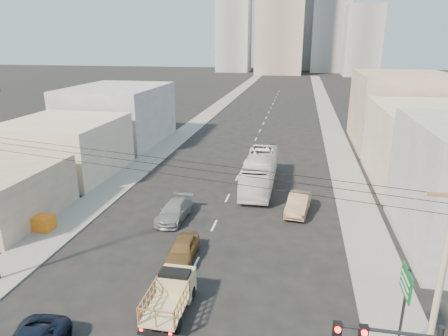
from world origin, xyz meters
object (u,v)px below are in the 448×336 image
(sedan_tan, at_px, (298,204))
(green_sign, at_px, (405,294))
(crate_stack, at_px, (41,223))
(city_bus, at_px, (260,171))
(sedan_brown, at_px, (183,249))
(sedan_grey, at_px, (174,211))
(utility_pole, at_px, (437,302))
(flatbed_pickup, at_px, (171,293))

(sedan_tan, height_order, green_sign, green_sign)
(sedan_tan, xyz_separation_m, crate_stack, (-19.57, -7.31, -0.11))
(sedan_tan, bearing_deg, city_bus, 131.23)
(crate_stack, bearing_deg, sedan_tan, 20.47)
(sedan_brown, bearing_deg, sedan_grey, 109.74)
(sedan_brown, bearing_deg, utility_pole, -40.37)
(green_sign, xyz_separation_m, utility_pole, (0.34, -2.50, 1.44))
(flatbed_pickup, height_order, city_bus, city_bus)
(sedan_tan, xyz_separation_m, green_sign, (4.59, -16.40, 2.94))
(sedan_tan, bearing_deg, flatbed_pickup, -106.95)
(sedan_tan, height_order, sedan_grey, sedan_tan)
(utility_pole, bearing_deg, crate_stack, 154.68)
(flatbed_pickup, relative_size, sedan_brown, 1.03)
(green_sign, bearing_deg, sedan_brown, 149.68)
(sedan_brown, distance_m, green_sign, 14.41)
(city_bus, height_order, sedan_tan, city_bus)
(sedan_tan, distance_m, crate_stack, 20.89)
(city_bus, distance_m, sedan_grey, 11.08)
(city_bus, distance_m, utility_pole, 26.58)
(sedan_tan, bearing_deg, sedan_grey, -154.42)
(flatbed_pickup, height_order, green_sign, green_sign)
(green_sign, height_order, utility_pole, utility_pole)
(crate_stack, bearing_deg, sedan_brown, -9.36)
(sedan_grey, xyz_separation_m, crate_stack, (-9.51, -4.02, -0.04))
(flatbed_pickup, distance_m, utility_pole, 13.01)
(city_bus, bearing_deg, flatbed_pickup, -97.49)
(green_sign, height_order, crate_stack, green_sign)
(sedan_brown, height_order, sedan_grey, sedan_grey)
(sedan_tan, relative_size, sedan_grey, 0.96)
(green_sign, bearing_deg, city_bus, 110.93)
(flatbed_pickup, bearing_deg, crate_stack, 150.30)
(sedan_brown, bearing_deg, sedan_tan, 47.99)
(flatbed_pickup, height_order, sedan_tan, flatbed_pickup)
(utility_pole, bearing_deg, green_sign, 97.67)
(crate_stack, bearing_deg, utility_pole, -25.32)
(sedan_brown, xyz_separation_m, green_sign, (12.16, -7.11, 3.02))
(sedan_grey, bearing_deg, sedan_brown, -64.64)
(flatbed_pickup, distance_m, sedan_brown, 5.47)
(green_sign, xyz_separation_m, crate_stack, (-24.16, 9.09, -3.05))
(sedan_brown, height_order, green_sign, green_sign)
(sedan_brown, distance_m, crate_stack, 12.16)
(utility_pole, relative_size, crate_stack, 5.56)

